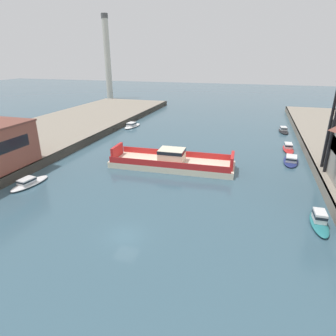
{
  "coord_description": "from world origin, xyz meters",
  "views": [
    {
      "loc": [
        12.47,
        -24.44,
        18.67
      ],
      "look_at": [
        0.0,
        16.43,
        2.0
      ],
      "focal_mm": 30.54,
      "sensor_mm": 36.0,
      "label": 1
    }
  ],
  "objects_px": {
    "moored_boat_near_left": "(29,183)",
    "moored_boat_mid_right": "(291,160)",
    "moored_boat_far_left": "(288,148)",
    "chain_ferry": "(172,162)",
    "moored_boat_near_right": "(283,130)",
    "smokestack_distant_a": "(107,56)",
    "moored_boat_far_right": "(319,220)",
    "moored_boat_mid_left": "(132,125)"
  },
  "relations": [
    {
      "from": "moored_boat_near_left",
      "to": "moored_boat_near_right",
      "type": "xyz_separation_m",
      "value": [
        40.17,
        47.71,
        0.01
      ]
    },
    {
      "from": "moored_boat_near_left",
      "to": "moored_boat_far_right",
      "type": "relative_size",
      "value": 1.17
    },
    {
      "from": "moored_boat_far_left",
      "to": "smokestack_distant_a",
      "type": "distance_m",
      "value": 99.08
    },
    {
      "from": "moored_boat_far_left",
      "to": "smokestack_distant_a",
      "type": "xyz_separation_m",
      "value": [
        -74.93,
        62.07,
        18.71
      ]
    },
    {
      "from": "moored_boat_mid_left",
      "to": "moored_boat_near_left",
      "type": "bearing_deg",
      "value": -89.07
    },
    {
      "from": "moored_boat_near_right",
      "to": "moored_boat_far_right",
      "type": "height_order",
      "value": "moored_boat_far_right"
    },
    {
      "from": "moored_boat_far_right",
      "to": "moored_boat_near_left",
      "type": "bearing_deg",
      "value": -178.96
    },
    {
      "from": "chain_ferry",
      "to": "moored_boat_mid_right",
      "type": "distance_m",
      "value": 22.78
    },
    {
      "from": "moored_boat_near_left",
      "to": "moored_boat_far_left",
      "type": "relative_size",
      "value": 0.97
    },
    {
      "from": "chain_ferry",
      "to": "moored_boat_far_left",
      "type": "xyz_separation_m",
      "value": [
        21.03,
        17.26,
        -0.54
      ]
    },
    {
      "from": "moored_boat_near_left",
      "to": "chain_ferry",
      "type": "bearing_deg",
      "value": 36.31
    },
    {
      "from": "moored_boat_near_left",
      "to": "moored_boat_mid_right",
      "type": "relative_size",
      "value": 0.88
    },
    {
      "from": "chain_ferry",
      "to": "moored_boat_near_left",
      "type": "bearing_deg",
      "value": -143.69
    },
    {
      "from": "chain_ferry",
      "to": "moored_boat_near_left",
      "type": "height_order",
      "value": "chain_ferry"
    },
    {
      "from": "smokestack_distant_a",
      "to": "moored_boat_mid_left",
      "type": "bearing_deg",
      "value": -56.74
    },
    {
      "from": "moored_boat_far_right",
      "to": "moored_boat_near_right",
      "type": "bearing_deg",
      "value": 91.1
    },
    {
      "from": "moored_boat_near_left",
      "to": "moored_boat_far_right",
      "type": "xyz_separation_m",
      "value": [
        41.08,
        0.75,
        0.16
      ]
    },
    {
      "from": "moored_boat_mid_left",
      "to": "moored_boat_mid_right",
      "type": "height_order",
      "value": "moored_boat_mid_left"
    },
    {
      "from": "moored_boat_far_left",
      "to": "moored_boat_near_left",
      "type": "bearing_deg",
      "value": -142.05
    },
    {
      "from": "moored_boat_far_left",
      "to": "moored_boat_mid_left",
      "type": "bearing_deg",
      "value": 166.29
    },
    {
      "from": "moored_boat_mid_left",
      "to": "moored_boat_far_right",
      "type": "bearing_deg",
      "value": -44.09
    },
    {
      "from": "moored_boat_far_right",
      "to": "smokestack_distant_a",
      "type": "relative_size",
      "value": 0.17
    },
    {
      "from": "moored_boat_near_left",
      "to": "moored_boat_near_right",
      "type": "height_order",
      "value": "moored_boat_near_right"
    },
    {
      "from": "moored_boat_near_right",
      "to": "smokestack_distant_a",
      "type": "distance_m",
      "value": 89.78
    },
    {
      "from": "moored_boat_mid_right",
      "to": "moored_boat_near_left",
      "type": "bearing_deg",
      "value": -149.98
    },
    {
      "from": "chain_ferry",
      "to": "moored_boat_far_right",
      "type": "relative_size",
      "value": 3.73
    },
    {
      "from": "moored_boat_mid_right",
      "to": "moored_boat_near_right",
      "type": "bearing_deg",
      "value": 89.43
    },
    {
      "from": "moored_boat_near_left",
      "to": "moored_boat_mid_right",
      "type": "bearing_deg",
      "value": 30.02
    },
    {
      "from": "moored_boat_near_left",
      "to": "moored_boat_mid_right",
      "type": "distance_m",
      "value": 46.11
    },
    {
      "from": "chain_ferry",
      "to": "moored_boat_near_right",
      "type": "bearing_deg",
      "value": 57.92
    },
    {
      "from": "moored_boat_far_left",
      "to": "moored_boat_near_right",
      "type": "bearing_deg",
      "value": 89.64
    },
    {
      "from": "moored_boat_near_right",
      "to": "moored_boat_mid_left",
      "type": "distance_m",
      "value": 41.36
    },
    {
      "from": "chain_ferry",
      "to": "moored_boat_far_right",
      "type": "bearing_deg",
      "value": -31.0
    },
    {
      "from": "chain_ferry",
      "to": "moored_boat_near_right",
      "type": "relative_size",
      "value": 3.27
    },
    {
      "from": "moored_boat_mid_left",
      "to": "moored_boat_near_right",
      "type": "bearing_deg",
      "value": 9.06
    },
    {
      "from": "moored_boat_near_right",
      "to": "moored_boat_far_right",
      "type": "bearing_deg",
      "value": -88.9
    },
    {
      "from": "moored_boat_mid_left",
      "to": "moored_boat_mid_right",
      "type": "xyz_separation_m",
      "value": [
        40.6,
        -18.12,
        -0.0
      ]
    },
    {
      "from": "moored_boat_near_left",
      "to": "moored_boat_far_right",
      "type": "height_order",
      "value": "moored_boat_far_right"
    },
    {
      "from": "moored_boat_mid_left",
      "to": "moored_boat_mid_right",
      "type": "relative_size",
      "value": 0.96
    },
    {
      "from": "moored_boat_far_left",
      "to": "moored_boat_mid_right",
      "type": "bearing_deg",
      "value": -91.01
    },
    {
      "from": "moored_boat_mid_right",
      "to": "moored_boat_far_left",
      "type": "bearing_deg",
      "value": 88.99
    },
    {
      "from": "moored_boat_mid_left",
      "to": "moored_boat_far_left",
      "type": "height_order",
      "value": "moored_boat_mid_left"
    }
  ]
}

